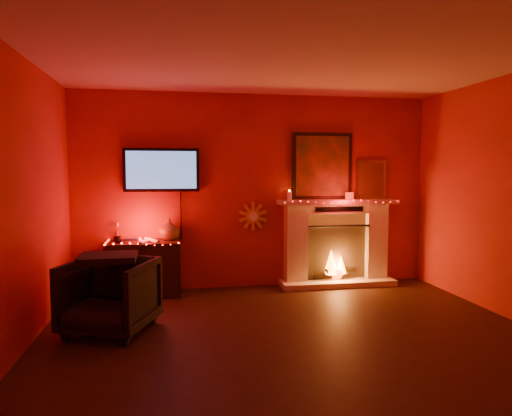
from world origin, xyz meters
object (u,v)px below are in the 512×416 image
Objects in this scene: sunburst_clock at (253,216)px; armchair at (110,296)px; tv at (162,170)px; fireplace at (336,234)px; console_table at (145,265)px.

sunburst_clock is 2.43m from armchair.
tv reaches higher than armchair.
fireplace is at bearing 47.62° from armchair.
sunburst_clock is at bearing 1.24° from tv.
fireplace is 2.17× the size of console_table.
fireplace reaches higher than armchair.
tv is 2.06m from armchair.
armchair is (-1.75, -1.57, -0.63)m from sunburst_clock.
tv is at bearing 39.93° from console_table.
tv reaches higher than sunburst_clock.
armchair is (-2.94, -1.48, -0.35)m from fireplace.
fireplace reaches higher than tv.
armchair is at bearing -101.32° from console_table.
tv is (-2.44, 0.06, 0.92)m from fireplace.
sunburst_clock is 0.49× the size of armchair.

